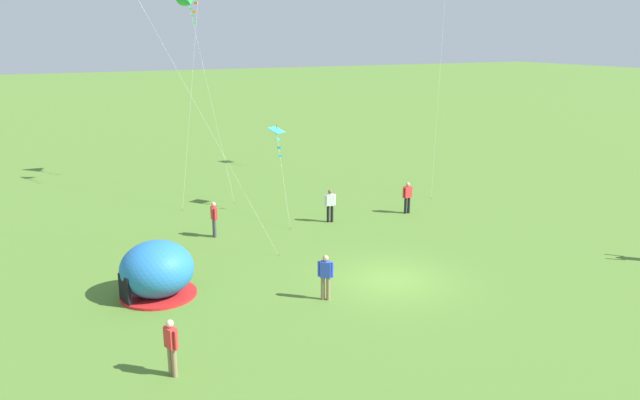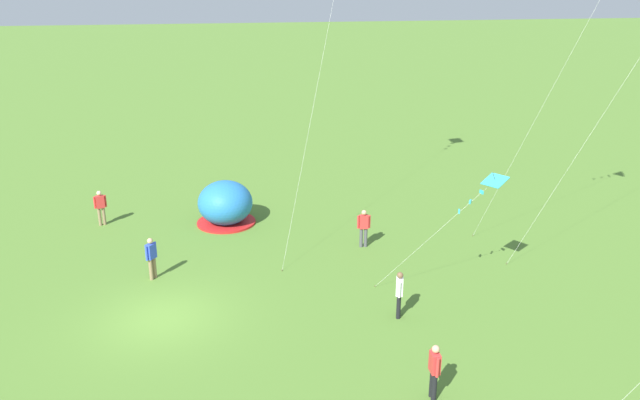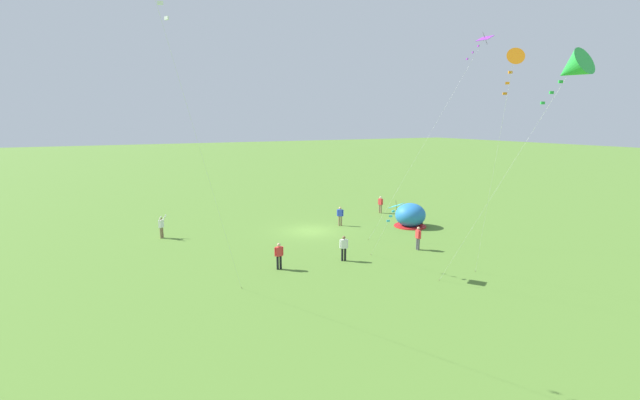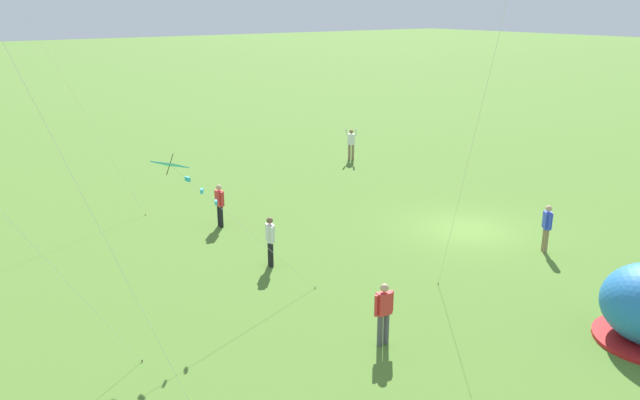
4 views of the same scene
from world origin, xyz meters
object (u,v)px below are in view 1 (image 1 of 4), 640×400
Objects in this scene: popup_tent at (157,270)px; kite_cyan at (277,135)px; person_near_tent at (214,217)px; person_strolling at (326,275)px; person_center_field at (330,204)px; kite_green at (188,1)px; person_with_toddler at (407,196)px; person_far_back at (171,345)px.

kite_cyan is at bearing 46.36° from popup_tent.
person_near_tent is 1.00× the size of person_strolling.
person_center_field is 16.50m from kite_green.
person_center_field is 0.14× the size of kite_green.
popup_tent reaches higher than person_center_field.
person_with_toddler is 7.77m from kite_cyan.
kite_cyan is (4.69, 3.28, 3.14)m from person_near_tent.
person_far_back and person_strolling have the same top height.
person_strolling is 23.34m from kite_green.
kite_cyan is at bearing 145.63° from person_with_toddler.
person_strolling is 12.99m from kite_cyan.
person_near_tent is 16.07m from kite_green.
kite_green is at bearing 72.71° from person_far_back.
kite_cyan is at bearing 34.97° from person_near_tent.
popup_tent is 21.57m from kite_green.
person_strolling is (6.27, 2.73, 0.00)m from person_far_back.
person_far_back and person_with_toddler have the same top height.
popup_tent reaches higher than person_near_tent.
kite_cyan reaches higher than person_far_back.
popup_tent is 1.63× the size of person_with_toddler.
kite_cyan reaches higher than person_strolling.
kite_green reaches higher than popup_tent.
person_near_tent and person_strolling have the same top height.
popup_tent is at bearing 150.14° from person_strolling.
kite_green is at bearing 78.14° from person_near_tent.
kite_green reaches higher than person_strolling.
person_center_field is 1.00× the size of person_near_tent.
person_near_tent is at bearing 67.43° from person_far_back.
person_near_tent is at bearing -101.86° from kite_green.
kite_green is at bearing 104.09° from kite_cyan.
kite_green reaches higher than person_center_field.
person_far_back is 1.00× the size of person_with_toddler.
kite_green is at bearing 106.15° from person_center_field.
person_near_tent is (-6.07, 0.31, 0.00)m from person_center_field.
kite_cyan is (3.25, 12.17, 3.14)m from person_strolling.
kite_cyan is (9.52, 14.90, 3.14)m from person_far_back.
person_with_toddler is (14.52, 5.06, -0.03)m from popup_tent.
person_with_toddler is (10.55, -0.73, 0.00)m from person_near_tent.
person_center_field is at bearing 174.70° from person_with_toddler.
kite_cyan reaches higher than popup_tent.
person_far_back is at bearing -107.29° from kite_green.
kite_cyan is 0.38× the size of kite_green.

